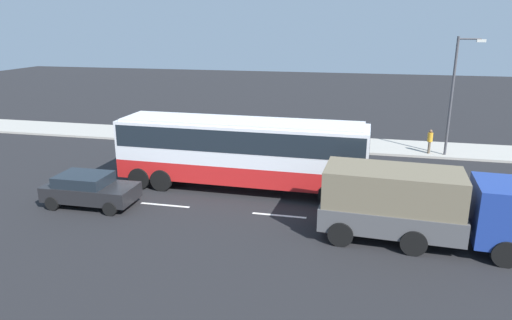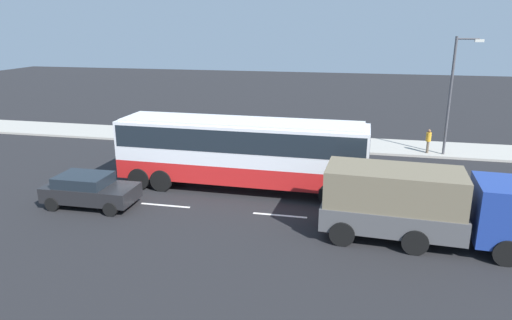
{
  "view_description": "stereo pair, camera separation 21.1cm",
  "coord_description": "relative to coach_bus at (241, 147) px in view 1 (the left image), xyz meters",
  "views": [
    {
      "loc": [
        3.85,
        -21.85,
        8.05
      ],
      "look_at": [
        -1.18,
        -0.01,
        1.45
      ],
      "focal_mm": 32.39,
      "sensor_mm": 36.0,
      "label": 1
    },
    {
      "loc": [
        3.64,
        -21.89,
        8.05
      ],
      "look_at": [
        -1.18,
        -0.01,
        1.45
      ],
      "focal_mm": 32.39,
      "sensor_mm": 36.0,
      "label": 2
    }
  ],
  "objects": [
    {
      "name": "sidewalk_curb",
      "position": [
        1.87,
        10.0,
        -2.13
      ],
      "size": [
        80.0,
        4.0,
        0.15
      ],
      "primitive_type": "cube",
      "color": "#A8A399",
      "rests_on": "ground_plane"
    },
    {
      "name": "pedestrian_near_curb",
      "position": [
        10.1,
        8.73,
        -1.18
      ],
      "size": [
        0.32,
        0.32,
        1.53
      ],
      "rotation": [
        0.0,
        0.0,
        2.87
      ],
      "color": "brown",
      "rests_on": "sidewalk_curb"
    },
    {
      "name": "coach_bus",
      "position": [
        0.0,
        0.0,
        0.0
      ],
      "size": [
        12.45,
        2.9,
        3.55
      ],
      "rotation": [
        0.0,
        0.0,
        -0.02
      ],
      "color": "red",
      "rests_on": "ground_plane"
    },
    {
      "name": "ground_plane",
      "position": [
        1.87,
        0.43,
        -2.2
      ],
      "size": [
        120.0,
        120.0,
        0.0
      ],
      "primitive_type": "plane",
      "color": "black"
    },
    {
      "name": "street_lamp",
      "position": [
        11.19,
        8.6,
        2.06
      ],
      "size": [
        1.59,
        0.24,
        7.23
      ],
      "color": "#47474C",
      "rests_on": "sidewalk_curb"
    },
    {
      "name": "lane_centreline",
      "position": [
        6.16,
        -2.95,
        -2.2
      ],
      "size": [
        40.38,
        0.16,
        0.01
      ],
      "color": "white",
      "rests_on": "ground_plane"
    },
    {
      "name": "car_black_sedan",
      "position": [
        -6.21,
        -3.72,
        -1.41
      ],
      "size": [
        4.17,
        2.04,
        1.49
      ],
      "rotation": [
        0.0,
        0.0,
        0.01
      ],
      "color": "black",
      "rests_on": "ground_plane"
    },
    {
      "name": "cargo_truck",
      "position": [
        8.07,
        -4.21,
        -0.64
      ],
      "size": [
        7.56,
        3.04,
        2.81
      ],
      "rotation": [
        0.0,
        0.0,
        -0.06
      ],
      "color": "navy",
      "rests_on": "ground_plane"
    }
  ]
}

